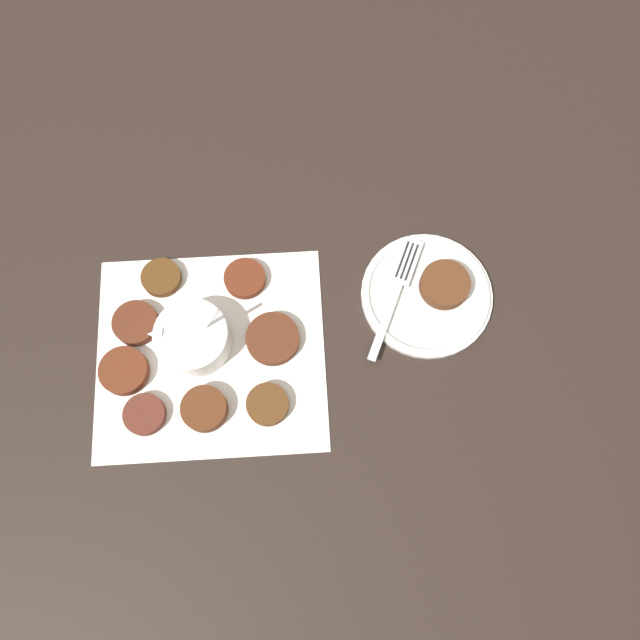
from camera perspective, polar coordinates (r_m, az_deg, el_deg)
ground_plane at (r=0.90m, az=-10.81°, el=-4.45°), size 4.00×4.00×0.00m
napkin at (r=0.90m, az=-9.96°, el=-2.96°), size 0.34×0.32×0.00m
sauce_bowl at (r=0.88m, az=-11.54°, el=-1.67°), size 0.11×0.10×0.09m
fritter_0 at (r=0.87m, az=-10.52°, el=-7.99°), size 0.06×0.06×0.02m
fritter_1 at (r=0.91m, az=-17.47°, el=-4.47°), size 0.07×0.07×0.02m
fritter_2 at (r=0.86m, az=-4.80°, el=-7.70°), size 0.06×0.06×0.02m
fritter_3 at (r=0.92m, az=-6.88°, el=3.79°), size 0.06×0.06×0.01m
fritter_4 at (r=0.94m, az=-14.30°, el=3.77°), size 0.06×0.06×0.01m
fritter_5 at (r=0.88m, az=-4.34°, el=-1.73°), size 0.08×0.08×0.02m
fritter_6 at (r=0.89m, az=-15.74°, el=-8.31°), size 0.06×0.06×0.01m
fritter_7 at (r=0.92m, az=-16.49°, el=-0.27°), size 0.06×0.06×0.02m
serving_plate at (r=0.92m, az=9.74°, el=2.32°), size 0.19×0.19×0.02m
fritter_on_plate at (r=0.91m, az=11.33°, el=3.19°), size 0.07×0.07×0.02m
fork at (r=0.91m, az=7.18°, el=3.23°), size 0.08×0.19×0.00m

